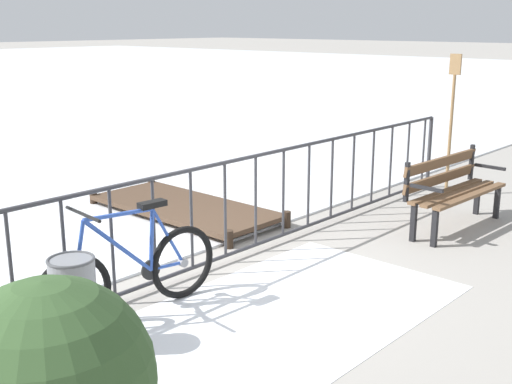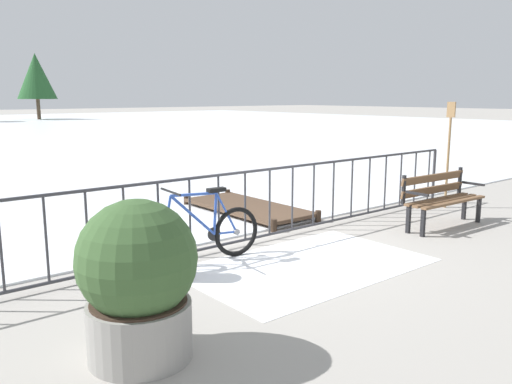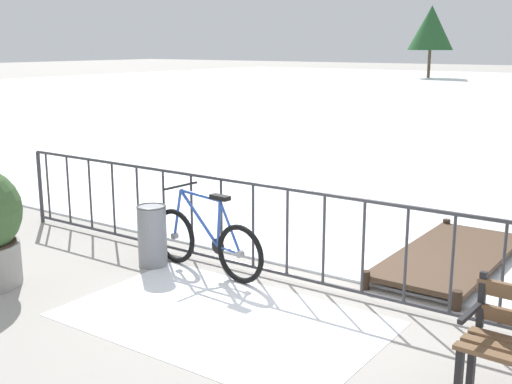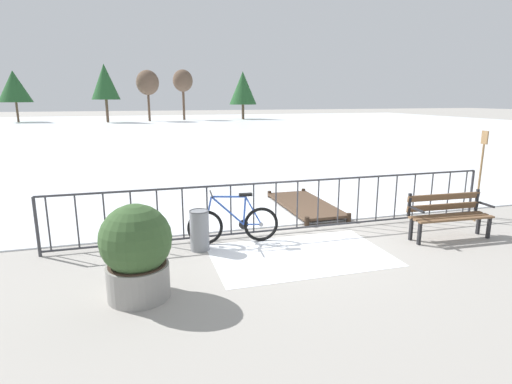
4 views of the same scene
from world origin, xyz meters
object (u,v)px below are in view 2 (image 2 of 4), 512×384
object	(u,v)px
park_bench	(441,195)
trash_bin	(162,247)
bicycle_near_railing	(201,235)
oar_upright	(449,148)
planter_with_shrub	(138,279)

from	to	relation	value
park_bench	trash_bin	xyz separation A→B (m)	(-4.70, 0.68, -0.14)
bicycle_near_railing	park_bench	distance (m)	4.13
bicycle_near_railing	oar_upright	world-z (taller)	oar_upright
park_bench	planter_with_shrub	bearing A→B (deg)	-171.54
planter_with_shrub	park_bench	bearing A→B (deg)	8.46
bicycle_near_railing	planter_with_shrub	size ratio (longest dim) A/B	1.31
bicycle_near_railing	park_bench	xyz separation A→B (m)	(4.03, -0.87, 0.14)
trash_bin	planter_with_shrub	bearing A→B (deg)	-124.78
park_bench	oar_upright	xyz separation A→B (m)	(1.39, 0.73, 0.63)
bicycle_near_railing	planter_with_shrub	distance (m)	2.47
trash_bin	oar_upright	world-z (taller)	oar_upright
planter_with_shrub	oar_upright	bearing A→B (deg)	12.48
bicycle_near_railing	park_bench	world-z (taller)	bicycle_near_railing
park_bench	oar_upright	size ratio (longest dim) A/B	0.82
bicycle_near_railing	planter_with_shrub	bearing A→B (deg)	-135.19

